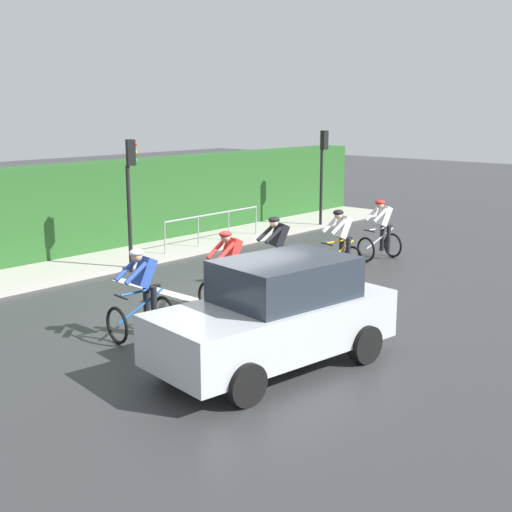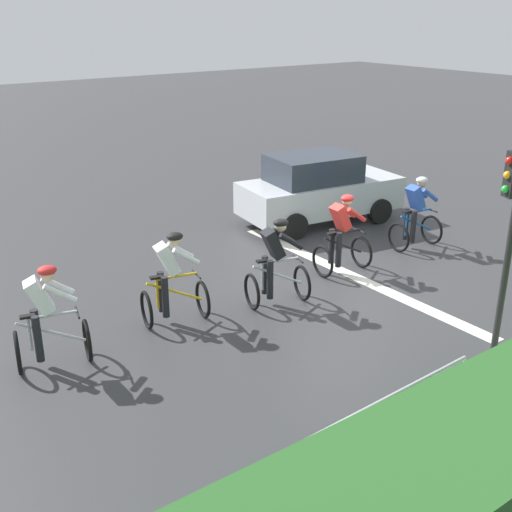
{
  "view_description": "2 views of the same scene",
  "coord_description": "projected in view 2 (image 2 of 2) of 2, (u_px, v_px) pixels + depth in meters",
  "views": [
    {
      "loc": [
        9.79,
        -10.13,
        4.12
      ],
      "look_at": [
        0.24,
        0.53,
        0.98
      ],
      "focal_mm": 47.85,
      "sensor_mm": 36.0,
      "label": 1
    },
    {
      "loc": [
        -8.66,
        8.35,
        5.16
      ],
      "look_at": [
        0.44,
        1.74,
        0.77
      ],
      "focal_mm": 44.77,
      "sensor_mm": 36.0,
      "label": 2
    }
  ],
  "objects": [
    {
      "name": "ground_plane",
      "position": [
        338.0,
        279.0,
        12.97
      ],
      "size": [
        80.0,
        80.0,
        0.0
      ],
      "primitive_type": "plane",
      "color": "#333335"
    },
    {
      "name": "road_marking_stop_line",
      "position": [
        351.0,
        275.0,
        13.18
      ],
      "size": [
        7.0,
        0.3,
        0.01
      ],
      "primitive_type": "cube",
      "color": "silver",
      "rests_on": "ground"
    },
    {
      "name": "cyclist_lead",
      "position": [
        47.0,
        320.0,
        9.54
      ],
      "size": [
        0.92,
        1.21,
        1.66
      ],
      "color": "black",
      "rests_on": "ground"
    },
    {
      "name": "cyclist_second",
      "position": [
        172.0,
        281.0,
        10.91
      ],
      "size": [
        0.88,
        1.19,
        1.66
      ],
      "color": "black",
      "rests_on": "ground"
    },
    {
      "name": "cyclist_mid",
      "position": [
        276.0,
        265.0,
        11.6
      ],
      "size": [
        0.91,
        1.21,
        1.66
      ],
      "color": "black",
      "rests_on": "ground"
    },
    {
      "name": "cyclist_fourth",
      "position": [
        342.0,
        236.0,
        13.03
      ],
      "size": [
        0.76,
        1.13,
        1.66
      ],
      "color": "black",
      "rests_on": "ground"
    },
    {
      "name": "cyclist_trailing",
      "position": [
        416.0,
        215.0,
        14.39
      ],
      "size": [
        0.77,
        1.14,
        1.66
      ],
      "color": "black",
      "rests_on": "ground"
    },
    {
      "name": "car_silver",
      "position": [
        318.0,
        189.0,
        16.14
      ],
      "size": [
        2.29,
        4.29,
        1.76
      ],
      "color": "#B7BCC1",
      "rests_on": "ground"
    },
    {
      "name": "traffic_light_near_crossing",
      "position": [
        509.0,
        229.0,
        9.06
      ],
      "size": [
        0.26,
        0.3,
        3.34
      ],
      "color": "black",
      "rests_on": "ground"
    },
    {
      "name": "pedestrian_railing_kerbside",
      "position": [
        356.0,
        429.0,
        7.07
      ],
      "size": [
        0.18,
        3.98,
        1.03
      ],
      "color": "#999EA3",
      "rests_on": "ground"
    }
  ]
}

